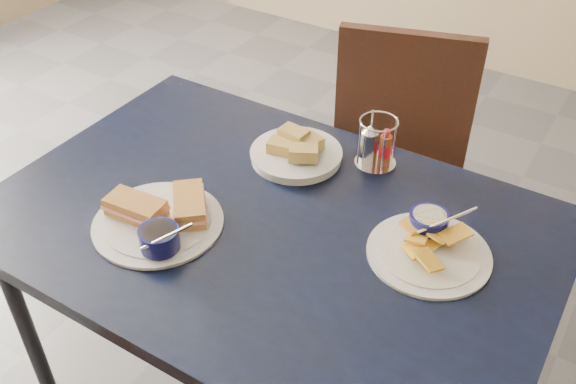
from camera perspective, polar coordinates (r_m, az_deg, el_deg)
The scene contains 6 objects.
dining_table at distance 1.56m, azimuth -1.72°, elevation -4.15°, with size 1.33×0.89×0.75m.
chair_far at distance 2.10m, azimuth 10.13°, elevation 2.59°, with size 0.54×0.54×0.94m.
sandwich_plate at distance 1.52m, azimuth -11.28°, elevation -2.29°, with size 0.32×0.31×0.12m.
plantain_plate at distance 1.47m, azimuth 12.41°, elevation -4.30°, with size 0.28×0.28×0.12m.
bread_basket at distance 1.71m, azimuth 0.75°, elevation 3.58°, with size 0.24×0.24×0.07m.
condiment_caddy at distance 1.69m, azimuth 7.76°, elevation 4.14°, with size 0.11×0.11×0.14m.
Camera 1 is at (0.69, -0.97, 1.74)m, focal length 40.00 mm.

